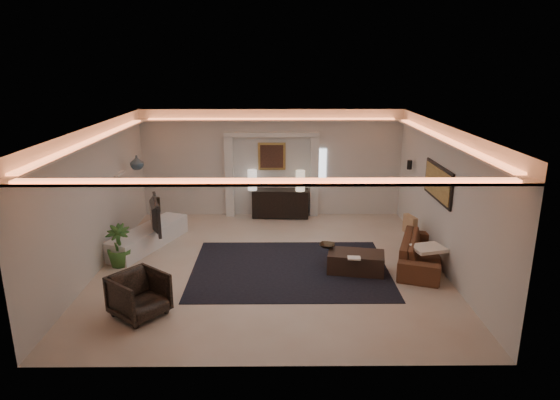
{
  "coord_description": "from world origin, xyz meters",
  "views": [
    {
      "loc": [
        0.12,
        -9.38,
        4.12
      ],
      "look_at": [
        0.2,
        0.6,
        1.25
      ],
      "focal_mm": 31.08,
      "sensor_mm": 36.0,
      "label": 1
    }
  ],
  "objects_px": {
    "sofa": "(422,252)",
    "coffee_table": "(356,262)",
    "console": "(280,203)",
    "armchair": "(139,295)"
  },
  "relations": [
    {
      "from": "console",
      "to": "sofa",
      "type": "relative_size",
      "value": 0.73
    },
    {
      "from": "console",
      "to": "armchair",
      "type": "relative_size",
      "value": 1.86
    },
    {
      "from": "console",
      "to": "sofa",
      "type": "distance_m",
      "value": 4.4
    },
    {
      "from": "armchair",
      "to": "coffee_table",
      "type": "bearing_deg",
      "value": -26.98
    },
    {
      "from": "sofa",
      "to": "coffee_table",
      "type": "distance_m",
      "value": 1.45
    },
    {
      "from": "console",
      "to": "coffee_table",
      "type": "distance_m",
      "value": 3.89
    },
    {
      "from": "sofa",
      "to": "coffee_table",
      "type": "bearing_deg",
      "value": 121.1
    },
    {
      "from": "sofa",
      "to": "coffee_table",
      "type": "relative_size",
      "value": 1.85
    },
    {
      "from": "console",
      "to": "coffee_table",
      "type": "height_order",
      "value": "console"
    },
    {
      "from": "console",
      "to": "armchair",
      "type": "bearing_deg",
      "value": -111.37
    }
  ]
}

